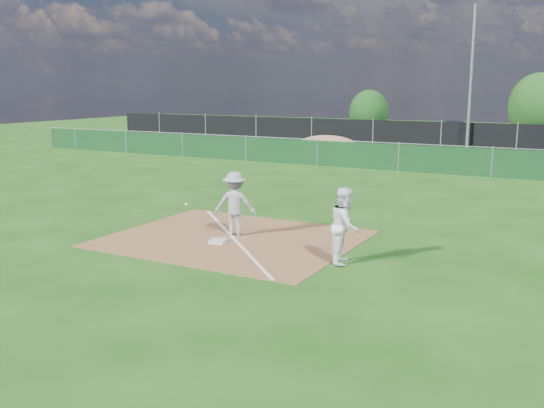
{
  "coord_description": "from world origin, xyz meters",
  "views": [
    {
      "loc": [
        7.9,
        -11.53,
        3.8
      ],
      "look_at": [
        1.11,
        1.0,
        1.0
      ],
      "focal_mm": 40.0,
      "sensor_mm": 36.0,
      "label": 1
    }
  ],
  "objects_px": {
    "car_left": "(368,131)",
    "tree_left": "(369,112)",
    "first_base": "(218,241)",
    "car_mid": "(461,135)",
    "light_pole": "(471,82)",
    "tree_mid": "(538,106)",
    "play_at_first": "(235,204)",
    "runner": "(345,225)"
  },
  "relations": [
    {
      "from": "light_pole",
      "to": "car_left",
      "type": "height_order",
      "value": "light_pole"
    },
    {
      "from": "first_base",
      "to": "runner",
      "type": "height_order",
      "value": "runner"
    },
    {
      "from": "first_base",
      "to": "tree_left",
      "type": "relative_size",
      "value": 0.11
    },
    {
      "from": "play_at_first",
      "to": "car_mid",
      "type": "distance_m",
      "value": 25.79
    },
    {
      "from": "car_mid",
      "to": "runner",
      "type": "bearing_deg",
      "value": 168.38
    },
    {
      "from": "runner",
      "to": "car_mid",
      "type": "bearing_deg",
      "value": -6.97
    },
    {
      "from": "play_at_first",
      "to": "car_left",
      "type": "height_order",
      "value": "play_at_first"
    },
    {
      "from": "car_left",
      "to": "tree_left",
      "type": "bearing_deg",
      "value": 18.61
    },
    {
      "from": "light_pole",
      "to": "play_at_first",
      "type": "bearing_deg",
      "value": -94.38
    },
    {
      "from": "car_mid",
      "to": "light_pole",
      "type": "bearing_deg",
      "value": 177.3
    },
    {
      "from": "play_at_first",
      "to": "tree_mid",
      "type": "height_order",
      "value": "tree_mid"
    },
    {
      "from": "tree_mid",
      "to": "car_left",
      "type": "bearing_deg",
      "value": -147.96
    },
    {
      "from": "light_pole",
      "to": "tree_mid",
      "type": "distance_m",
      "value": 11.22
    },
    {
      "from": "runner",
      "to": "tree_mid",
      "type": "relative_size",
      "value": 0.36
    },
    {
      "from": "car_left",
      "to": "tree_left",
      "type": "distance_m",
      "value": 5.37
    },
    {
      "from": "runner",
      "to": "tree_mid",
      "type": "distance_m",
      "value": 33.18
    },
    {
      "from": "car_left",
      "to": "tree_left",
      "type": "height_order",
      "value": "tree_left"
    },
    {
      "from": "car_left",
      "to": "light_pole",
      "type": "bearing_deg",
      "value": -123.31
    },
    {
      "from": "runner",
      "to": "car_left",
      "type": "xyz_separation_m",
      "value": [
        -9.06,
        26.97,
        -0.07
      ]
    },
    {
      "from": "runner",
      "to": "car_left",
      "type": "relative_size",
      "value": 0.38
    },
    {
      "from": "light_pole",
      "to": "car_mid",
      "type": "bearing_deg",
      "value": 105.18
    },
    {
      "from": "first_base",
      "to": "play_at_first",
      "type": "xyz_separation_m",
      "value": [
        -0.04,
        0.87,
        0.78
      ]
    },
    {
      "from": "light_pole",
      "to": "tree_mid",
      "type": "xyz_separation_m",
      "value": [
        2.51,
        10.81,
        -1.6
      ]
    },
    {
      "from": "car_mid",
      "to": "tree_mid",
      "type": "height_order",
      "value": "tree_mid"
    },
    {
      "from": "car_mid",
      "to": "car_left",
      "type": "bearing_deg",
      "value": 69.76
    },
    {
      "from": "first_base",
      "to": "car_mid",
      "type": "relative_size",
      "value": 0.08
    },
    {
      "from": "car_left",
      "to": "car_mid",
      "type": "distance_m",
      "value": 6.14
    },
    {
      "from": "car_left",
      "to": "car_mid",
      "type": "xyz_separation_m",
      "value": [
        6.13,
        -0.25,
        0.04
      ]
    },
    {
      "from": "runner",
      "to": "tree_mid",
      "type": "xyz_separation_m",
      "value": [
        0.78,
        33.13,
        1.57
      ]
    },
    {
      "from": "play_at_first",
      "to": "car_mid",
      "type": "bearing_deg",
      "value": 89.01
    },
    {
      "from": "light_pole",
      "to": "tree_left",
      "type": "relative_size",
      "value": 2.29
    },
    {
      "from": "play_at_first",
      "to": "runner",
      "type": "bearing_deg",
      "value": -15.44
    },
    {
      "from": "play_at_first",
      "to": "tree_left",
      "type": "distance_m",
      "value": 31.91
    },
    {
      "from": "tree_mid",
      "to": "first_base",
      "type": "bearing_deg",
      "value": -97.08
    },
    {
      "from": "first_base",
      "to": "tree_left",
      "type": "bearing_deg",
      "value": 103.22
    },
    {
      "from": "play_at_first",
      "to": "tree_mid",
      "type": "distance_m",
      "value": 32.5
    },
    {
      "from": "play_at_first",
      "to": "tree_mid",
      "type": "xyz_separation_m",
      "value": [
        4.15,
        32.2,
        1.56
      ]
    },
    {
      "from": "light_pole",
      "to": "runner",
      "type": "bearing_deg",
      "value": -85.55
    },
    {
      "from": "car_left",
      "to": "first_base",
      "type": "bearing_deg",
      "value": -168.86
    },
    {
      "from": "light_pole",
      "to": "first_base",
      "type": "distance_m",
      "value": 22.66
    },
    {
      "from": "first_base",
      "to": "play_at_first",
      "type": "height_order",
      "value": "play_at_first"
    },
    {
      "from": "light_pole",
      "to": "tree_mid",
      "type": "height_order",
      "value": "light_pole"
    }
  ]
}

